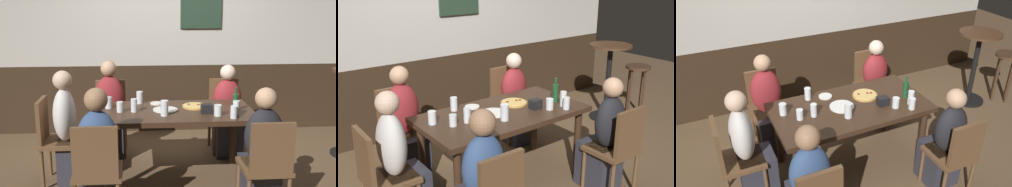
{
  "view_description": "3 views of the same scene",
  "coord_description": "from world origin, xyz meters",
  "views": [
    {
      "loc": [
        -0.35,
        -3.86,
        1.81
      ],
      "look_at": [
        -0.06,
        0.08,
        0.9
      ],
      "focal_mm": 42.4,
      "sensor_mm": 36.0,
      "label": 1
    },
    {
      "loc": [
        -2.09,
        -2.81,
        2.08
      ],
      "look_at": [
        0.1,
        0.08,
        0.88
      ],
      "focal_mm": 42.16,
      "sensor_mm": 36.0,
      "label": 2
    },
    {
      "loc": [
        -1.32,
        -2.66,
        2.55
      ],
      "look_at": [
        -0.11,
        -0.08,
        0.95
      ],
      "focal_mm": 36.2,
      "sensor_mm": 36.0,
      "label": 3
    }
  ],
  "objects": [
    {
      "name": "ground_plane",
      "position": [
        0.0,
        0.0,
        0.0
      ],
      "size": [
        12.0,
        12.0,
        0.0
      ],
      "primitive_type": "plane",
      "color": "brown"
    },
    {
      "name": "wall_back",
      "position": [
        0.0,
        1.65,
        1.3
      ],
      "size": [
        6.4,
        0.13,
        2.6
      ],
      "color": "#332316",
      "rests_on": "ground_plane"
    },
    {
      "name": "dining_table",
      "position": [
        0.0,
        0.0,
        0.65
      ],
      "size": [
        1.6,
        0.83,
        0.74
      ],
      "color": "#382316",
      "rests_on": "ground_plane"
    },
    {
      "name": "chair_head_west",
      "position": [
        -1.22,
        0.0,
        0.5
      ],
      "size": [
        0.4,
        0.4,
        0.88
      ],
      "color": "brown",
      "rests_on": "ground_plane"
    },
    {
      "name": "chair_right_far",
      "position": [
        0.7,
        0.83,
        0.5
      ],
      "size": [
        0.4,
        0.4,
        0.88
      ],
      "color": "brown",
      "rests_on": "ground_plane"
    },
    {
      "name": "chair_right_near",
      "position": [
        0.7,
        -0.83,
        0.5
      ],
      "size": [
        0.4,
        0.4,
        0.88
      ],
      "color": "brown",
      "rests_on": "ground_plane"
    },
    {
      "name": "chair_left_far",
      "position": [
        -0.7,
        0.83,
        0.5
      ],
      "size": [
        0.4,
        0.4,
        0.88
      ],
      "color": "brown",
      "rests_on": "ground_plane"
    },
    {
      "name": "person_head_west",
      "position": [
        -1.05,
        0.0,
        0.49
      ],
      "size": [
        0.37,
        0.34,
        1.16
      ],
      "color": "#2D2D38",
      "rests_on": "ground_plane"
    },
    {
      "name": "person_right_far",
      "position": [
        0.7,
        0.67,
        0.46
      ],
      "size": [
        0.34,
        0.37,
        1.09
      ],
      "color": "#2D2D38",
      "rests_on": "ground_plane"
    },
    {
      "name": "person_right_near",
      "position": [
        0.7,
        -0.67,
        0.47
      ],
      "size": [
        0.34,
        0.37,
        1.12
      ],
      "color": "#2D2D38",
      "rests_on": "ground_plane"
    },
    {
      "name": "person_left_far",
      "position": [
        -0.7,
        0.67,
        0.48
      ],
      "size": [
        0.34,
        0.37,
        1.15
      ],
      "color": "#2D2D38",
      "rests_on": "ground_plane"
    },
    {
      "name": "pizza",
      "position": [
        0.23,
        0.11,
        0.75
      ],
      "size": [
        0.27,
        0.27,
        0.03
      ],
      "color": "tan",
      "rests_on": "dining_table"
    },
    {
      "name": "highball_clear",
      "position": [
        -0.41,
        -0.02,
        0.8
      ],
      "size": [
        0.06,
        0.06,
        0.13
      ],
      "color": "silver",
      "rests_on": "dining_table"
    },
    {
      "name": "pint_glass_amber",
      "position": [
        -0.55,
        -0.02,
        0.79
      ],
      "size": [
        0.07,
        0.07,
        0.1
      ],
      "color": "silver",
      "rests_on": "dining_table"
    },
    {
      "name": "pint_glass_pale",
      "position": [
        -0.35,
        0.31,
        0.8
      ],
      "size": [
        0.07,
        0.07,
        0.13
      ],
      "color": "silver",
      "rests_on": "dining_table"
    },
    {
      "name": "pint_glass_stout",
      "position": [
        0.58,
        -0.23,
        0.81
      ],
      "size": [
        0.06,
        0.06,
        0.15
      ],
      "color": "silver",
      "rests_on": "dining_table"
    },
    {
      "name": "tumbler_water",
      "position": [
        -0.11,
        -0.19,
        0.81
      ],
      "size": [
        0.08,
        0.08,
        0.15
      ],
      "color": "silver",
      "rests_on": "dining_table"
    },
    {
      "name": "tumbler_short",
      "position": [
        -0.67,
        0.13,
        0.79
      ],
      "size": [
        0.07,
        0.07,
        0.12
      ],
      "color": "silver",
      "rests_on": "dining_table"
    },
    {
      "name": "beer_glass_tall",
      "position": [
        0.53,
        -0.32,
        0.79
      ],
      "size": [
        0.06,
        0.06,
        0.12
      ],
      "color": "silver",
      "rests_on": "dining_table"
    },
    {
      "name": "beer_glass_half",
      "position": [
        0.4,
        -0.23,
        0.79
      ],
      "size": [
        0.07,
        0.07,
        0.11
      ],
      "color": "silver",
      "rests_on": "dining_table"
    },
    {
      "name": "beer_bottle_green",
      "position": [
        0.61,
        -0.09,
        0.84
      ],
      "size": [
        0.06,
        0.06,
        0.25
      ],
      "color": "#194723",
      "rests_on": "dining_table"
    },
    {
      "name": "plate_white_large",
      "position": [
        -0.09,
        0.01,
        0.75
      ],
      "size": [
        0.25,
        0.25,
        0.01
      ],
      "primitive_type": "cylinder",
      "color": "white",
      "rests_on": "dining_table"
    },
    {
      "name": "plate_white_small",
      "position": [
        -0.17,
        0.27,
        0.75
      ],
      "size": [
        0.14,
        0.14,
        0.01
      ],
      "primitive_type": "cylinder",
      "color": "white",
      "rests_on": "dining_table"
    },
    {
      "name": "condiment_caddy",
      "position": [
        0.31,
        -0.13,
        0.79
      ],
      "size": [
        0.11,
        0.09,
        0.09
      ],
      "primitive_type": "cube",
      "color": "black",
      "rests_on": "dining_table"
    },
    {
      "name": "side_bar_table",
      "position": [
        2.17,
        0.48,
        0.62
      ],
      "size": [
        0.56,
        0.56,
        1.05
      ],
      "color": "black",
      "rests_on": "ground_plane"
    },
    {
      "name": "bar_stool",
      "position": [
        2.62,
        0.33,
        0.56
      ],
      "size": [
        0.34,
        0.34,
        0.72
      ],
      "color": "#422B1C",
      "rests_on": "ground_plane"
    }
  ]
}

